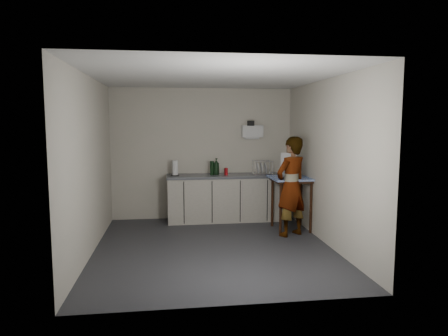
{
  "coord_description": "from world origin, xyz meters",
  "views": [
    {
      "loc": [
        -0.64,
        -5.97,
        1.92
      ],
      "look_at": [
        0.23,
        0.45,
        1.18
      ],
      "focal_mm": 32.0,
      "sensor_mm": 36.0,
      "label": 1
    }
  ],
  "objects": [
    {
      "name": "wall_left",
      "position": [
        -1.79,
        0.0,
        1.3
      ],
      "size": [
        0.02,
        4.0,
        2.6
      ],
      "primitive_type": "cube",
      "color": "beige",
      "rests_on": "ground"
    },
    {
      "name": "dark_bottle",
      "position": [
        0.16,
        1.7,
        1.05
      ],
      "size": [
        0.08,
        0.08,
        0.27
      ],
      "primitive_type": "cylinder",
      "color": "black",
      "rests_on": "kitchen_counter"
    },
    {
      "name": "soda_can",
      "position": [
        0.44,
        1.67,
        0.98
      ],
      "size": [
        0.07,
        0.07,
        0.13
      ],
      "primitive_type": "cylinder",
      "color": "red",
      "rests_on": "kitchen_counter"
    },
    {
      "name": "wall_shelf",
      "position": [
        1.0,
        1.92,
        1.75
      ],
      "size": [
        0.42,
        0.18,
        0.37
      ],
      "color": "white",
      "rests_on": "ground"
    },
    {
      "name": "standing_man",
      "position": [
        1.38,
        0.49,
        0.85
      ],
      "size": [
        0.74,
        0.65,
        1.69
      ],
      "primitive_type": "imported",
      "rotation": [
        0.0,
        0.0,
        3.64
      ],
      "color": "#B2A593",
      "rests_on": "ground"
    },
    {
      "name": "ground",
      "position": [
        0.0,
        0.0,
        0.0
      ],
      "size": [
        4.0,
        4.0,
        0.0
      ],
      "primitive_type": "plane",
      "color": "#2C2C32",
      "rests_on": "ground"
    },
    {
      "name": "ceiling",
      "position": [
        0.0,
        0.0,
        2.6
      ],
      "size": [
        3.6,
        4.0,
        0.01
      ],
      "primitive_type": "cube",
      "color": "white",
      "rests_on": "wall_back"
    },
    {
      "name": "dish_rack",
      "position": [
        1.15,
        1.67,
        0.97
      ],
      "size": [
        0.39,
        0.29,
        0.27
      ],
      "color": "white",
      "rests_on": "kitchen_counter"
    },
    {
      "name": "side_table",
      "position": [
        1.5,
        0.86,
        0.83
      ],
      "size": [
        0.75,
        0.75,
        0.95
      ],
      "rotation": [
        0.0,
        0.0,
        0.01
      ],
      "color": "#381C0C",
      "rests_on": "ground"
    },
    {
      "name": "soap_bottle",
      "position": [
        0.25,
        1.71,
        1.07
      ],
      "size": [
        0.16,
        0.16,
        0.32
      ],
      "primitive_type": "imported",
      "rotation": [
        0.0,
        0.0,
        0.37
      ],
      "color": "black",
      "rests_on": "kitchen_counter"
    },
    {
      "name": "bakery_box",
      "position": [
        1.49,
        0.87,
        1.05
      ],
      "size": [
        0.31,
        0.32,
        0.43
      ],
      "rotation": [
        0.0,
        0.0,
        -0.01
      ],
      "color": "white",
      "rests_on": "side_table"
    },
    {
      "name": "wall_right",
      "position": [
        1.79,
        0.0,
        1.3
      ],
      "size": [
        0.02,
        4.0,
        2.6
      ],
      "primitive_type": "cube",
      "color": "beige",
      "rests_on": "ground"
    },
    {
      "name": "paper_towel",
      "position": [
        -0.55,
        1.68,
        1.05
      ],
      "size": [
        0.16,
        0.16,
        0.29
      ],
      "color": "black",
      "rests_on": "kitchen_counter"
    },
    {
      "name": "wall_back",
      "position": [
        0.0,
        1.99,
        1.3
      ],
      "size": [
        3.6,
        0.02,
        2.6
      ],
      "primitive_type": "cube",
      "color": "beige",
      "rests_on": "ground"
    },
    {
      "name": "kitchen_counter",
      "position": [
        0.4,
        1.7,
        0.43
      ],
      "size": [
        2.24,
        0.62,
        0.91
      ],
      "color": "black",
      "rests_on": "ground"
    }
  ]
}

